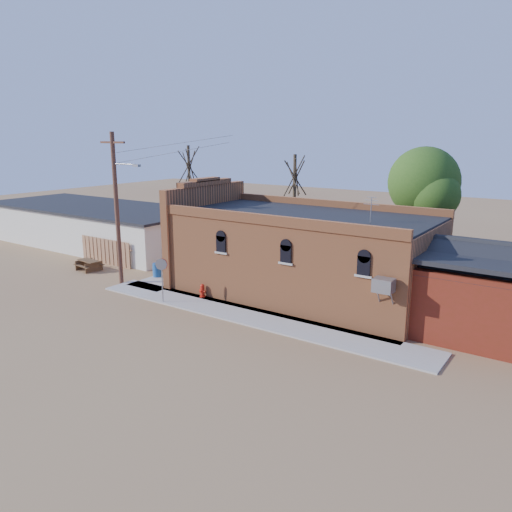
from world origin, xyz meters
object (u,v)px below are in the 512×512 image
Objects in this scene: utility_pole at (117,206)px; fire_hydrant at (202,291)px; trash_barrel at (157,270)px; stop_sign at (162,268)px; picnic_table at (89,264)px; brick_bar at (298,254)px.

fire_hydrant is at bearing 5.77° from utility_pole.
utility_pole is at bearing -111.60° from trash_barrel.
utility_pole is 7.35m from fire_hydrant.
utility_pole is 4.84m from trash_barrel.
utility_pole is 10.55× the size of trash_barrel.
picnic_table is (-8.90, 2.04, -1.47)m from stop_sign.
trash_barrel is 5.24m from picnic_table.
fire_hydrant is at bearing 4.67° from picnic_table.
utility_pole reaches higher than trash_barrel.
brick_bar is 10.96m from utility_pole.
utility_pole is at bearing 179.46° from fire_hydrant.
fire_hydrant is (5.91, 0.60, -4.33)m from utility_pole.
picnic_table is at bearing 158.99° from stop_sign.
stop_sign is 1.34× the size of picnic_table.
picnic_table is (-10.14, 0.24, 0.01)m from fire_hydrant.
brick_bar reaches higher than picnic_table.
brick_bar is at bearing 23.69° from utility_pole.
trash_barrel is (0.84, 2.13, -4.27)m from utility_pole.
trash_barrel is at bearing 130.75° from stop_sign.
fire_hydrant is 0.87× the size of trash_barrel.
brick_bar is at bearing 13.59° from trash_barrel.
stop_sign is 2.81× the size of trash_barrel.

